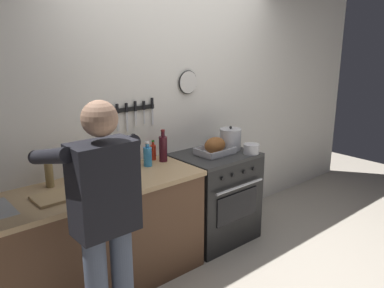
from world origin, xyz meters
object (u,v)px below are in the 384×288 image
(bottle_wine_red, at_px, (163,148))
(bottle_dish_soap, at_px, (148,156))
(bottle_vinegar, at_px, (49,174))
(cutting_board, at_px, (60,196))
(bottle_soy_sauce, at_px, (75,170))
(bottle_hot_sauce, at_px, (153,152))
(roasting_pan, at_px, (215,147))
(person_cook, at_px, (104,216))
(saucepan, at_px, (251,149))
(stock_pot, at_px, (230,139))
(stove, at_px, (214,197))
(bottle_olive_oil, at_px, (134,152))

(bottle_wine_red, xyz_separation_m, bottle_dish_soap, (-0.18, -0.02, -0.03))
(bottle_vinegar, bearing_deg, cutting_board, -96.18)
(bottle_soy_sauce, xyz_separation_m, bottle_hot_sauce, (0.79, 0.07, -0.02))
(bottle_hot_sauce, relative_size, bottle_dish_soap, 0.85)
(roasting_pan, distance_m, bottle_dish_soap, 0.71)
(person_cook, bearing_deg, saucepan, -72.43)
(saucepan, bearing_deg, roasting_pan, 142.95)
(stock_pot, relative_size, bottle_dish_soap, 1.11)
(stove, distance_m, bottle_dish_soap, 0.90)
(cutting_board, xyz_separation_m, bottle_vinegar, (0.03, 0.25, 0.09))
(stock_pot, relative_size, saucepan, 1.57)
(stove, bearing_deg, bottle_hot_sauce, 157.68)
(stove, xyz_separation_m, bottle_vinegar, (-1.55, 0.19, 0.55))
(saucepan, bearing_deg, cutting_board, 174.90)
(bottle_soy_sauce, distance_m, bottle_vinegar, 0.20)
(saucepan, xyz_separation_m, bottle_hot_sauce, (-0.84, 0.46, 0.03))
(bottle_soy_sauce, relative_size, bottle_hot_sauce, 1.24)
(bottle_soy_sauce, bearing_deg, saucepan, -13.50)
(roasting_pan, xyz_separation_m, stock_pot, (0.23, 0.02, 0.03))
(stock_pot, xyz_separation_m, bottle_wine_red, (-0.75, 0.13, 0.02))
(bottle_soy_sauce, bearing_deg, bottle_dish_soap, -4.42)
(cutting_board, height_order, bottle_wine_red, bottle_wine_red)
(bottle_soy_sauce, relative_size, bottle_dish_soap, 1.06)
(bottle_soy_sauce, bearing_deg, bottle_wine_red, -2.03)
(stove, height_order, saucepan, saucepan)
(bottle_wine_red, bearing_deg, bottle_olive_oil, 156.90)
(person_cook, bearing_deg, bottle_vinegar, 5.66)
(person_cook, distance_m, cutting_board, 0.58)
(saucepan, height_order, bottle_soy_sauce, bottle_soy_sauce)
(cutting_board, bearing_deg, bottle_soy_sauce, 45.00)
(person_cook, xyz_separation_m, stock_pot, (1.76, 0.65, 0.06))
(saucepan, bearing_deg, stock_pot, 102.50)
(stove, relative_size, roasting_pan, 2.56)
(bottle_olive_oil, bearing_deg, bottle_hot_sauce, -2.55)
(roasting_pan, height_order, bottle_hot_sauce, bottle_hot_sauce)
(stock_pot, height_order, bottle_hot_sauce, stock_pot)
(bottle_hot_sauce, bearing_deg, stock_pot, -15.79)
(cutting_board, relative_size, bottle_olive_oil, 1.31)
(bottle_vinegar, distance_m, bottle_hot_sauce, 0.99)
(stock_pot, distance_m, cutting_board, 1.81)
(stove, height_order, bottle_vinegar, bottle_vinegar)
(stove, bearing_deg, bottle_soy_sauce, 173.00)
(bottle_olive_oil, bearing_deg, bottle_vinegar, -175.91)
(bottle_soy_sauce, distance_m, bottle_wine_red, 0.83)
(roasting_pan, bearing_deg, bottle_vinegar, 172.78)
(stove, xyz_separation_m, person_cook, (-1.54, -0.64, 0.50))
(roasting_pan, relative_size, bottle_hot_sauce, 1.89)
(stove, xyz_separation_m, bottle_wine_red, (-0.52, 0.14, 0.57))
(saucepan, xyz_separation_m, bottle_vinegar, (-1.83, 0.41, 0.05))
(saucepan, relative_size, bottle_olive_oil, 0.56)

